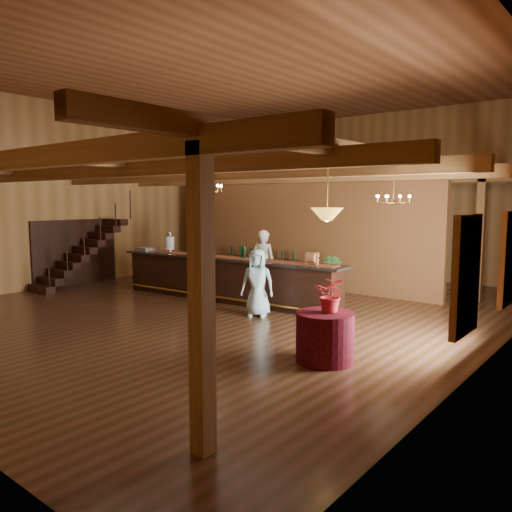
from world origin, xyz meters
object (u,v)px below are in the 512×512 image
Objects in this scene: backbar_shelf at (261,270)px; bartender at (264,264)px; pendant_lamp at (327,214)px; floor_plant at (333,275)px; chandelier_right at (393,199)px; chandelier_left at (207,188)px; beverage_dispenser at (170,242)px; guest at (258,283)px; raffle_drum at (312,258)px; tasting_bar at (226,278)px; round_table at (325,337)px; staff_second at (200,256)px.

bartender is (1.52, -1.82, 0.51)m from backbar_shelf.
pendant_lamp reaches higher than floor_plant.
chandelier_left is at bearing -155.47° from chandelier_right.
guest is at bearing -11.79° from beverage_dispenser.
beverage_dispenser is at bearing -177.84° from raffle_drum.
pendant_lamp is at bearing -33.48° from tasting_bar.
backbar_shelf is at bearing 106.10° from tasting_bar.
guest reaches higher than tasting_bar.
tasting_bar is 5.31m from round_table.
pendant_lamp reaches higher than guest.
chandelier_right is 3.05m from floor_plant.
beverage_dispenser is 2.41m from chandelier_left.
floor_plant is (3.66, 1.46, -0.41)m from staff_second.
chandelier_left is at bearing -127.09° from floor_plant.
chandelier_left is at bearing -120.43° from tasting_bar.
pendant_lamp reaches higher than bartender.
floor_plant is (3.94, 2.38, -0.86)m from beverage_dispenser.
beverage_dispenser is at bearing 158.88° from pendant_lamp.
chandelier_left reaches higher than tasting_bar.
raffle_drum is 0.18× the size of staff_second.
staff_second is 1.27× the size of guest.
bartender is 1.96m from floor_plant.
bartender reaches higher than beverage_dispenser.
tasting_bar is at bearing 150.00° from pendant_lamp.
chandelier_right is 0.41× the size of staff_second.
backbar_shelf is 3.55× the size of chandelier_left.
round_table reaches higher than backbar_shelf.
tasting_bar is at bearing -128.79° from floor_plant.
raffle_drum is at bearing 2.16° from beverage_dispenser.
staff_second reaches higher than bartender.
backbar_shelf is at bearing 136.09° from round_table.
tasting_bar is 2.25m from beverage_dispenser.
pendant_lamp is (0.00, 0.00, 1.99)m from round_table.
floor_plant is (-2.05, 0.86, -2.08)m from chandelier_right.
raffle_drum reaches higher than tasting_bar.
staff_second reaches higher than floor_plant.
chandelier_right reaches higher than raffle_drum.
guest is at bearing 147.90° from pendant_lamp.
beverage_dispenser is at bearing 168.69° from chandelier_left.
pendant_lamp is at bearing -55.76° from guest.
round_table is 1.05× the size of pendant_lamp.
chandelier_left is 0.52× the size of guest.
floor_plant is at bearing 31.09° from beverage_dispenser.
chandelier_right is (5.99, 1.51, 1.23)m from beverage_dispenser.
floor_plant is at bearing 118.97° from pendant_lamp.
bartender reaches higher than tasting_bar.
raffle_drum is 1.38m from guest.
chandelier_left is 0.44× the size of bartender.
beverage_dispenser is 0.31× the size of staff_second.
beverage_dispenser is at bearing 9.29° from bartender.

